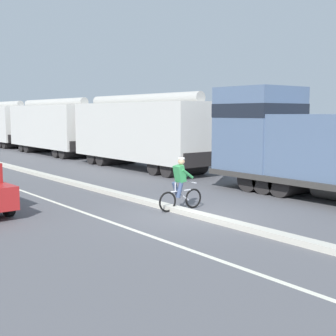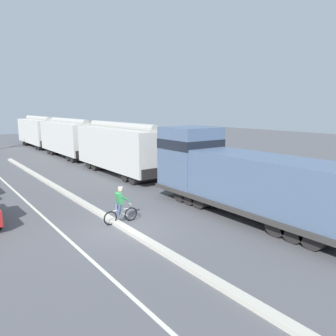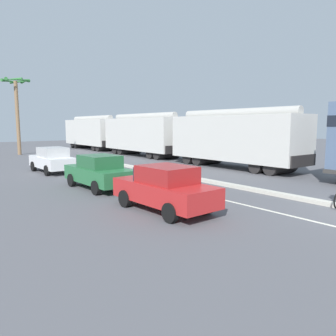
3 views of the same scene
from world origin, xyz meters
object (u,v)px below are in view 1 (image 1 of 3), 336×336
Objects in this scene: cyclist at (180,185)px; hopper_car_trailing at (2,124)px; hopper_car_lead at (142,132)px; hopper_car_middle at (54,127)px; locomotive at (335,151)px.

hopper_car_trailing is at bearing 80.63° from cyclist.
hopper_car_lead and hopper_car_middle have the same top height.
locomotive reaches higher than hopper_car_middle.
locomotive is at bearing -20.76° from cyclist.
hopper_car_lead is at bearing 61.42° from cyclist.
cyclist is (-5.49, -21.68, -1.26)m from hopper_car_middle.
cyclist is at bearing -99.37° from hopper_car_trailing.
hopper_car_middle and hopper_car_trailing have the same top height.
hopper_car_lead is 11.60m from hopper_car_middle.
hopper_car_trailing is at bearing 90.00° from hopper_car_lead.
hopper_car_middle is at bearing 90.00° from hopper_car_lead.
locomotive is 1.10× the size of hopper_car_middle.
hopper_car_middle is (0.00, 11.60, 0.00)m from hopper_car_lead.
hopper_car_lead is 23.20m from hopper_car_trailing.
locomotive is 5.95m from cyclist.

